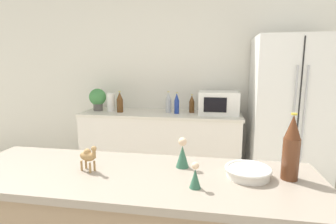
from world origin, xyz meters
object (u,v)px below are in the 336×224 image
object	(u,v)px
microwave	(219,103)
back_bottle_2	(192,104)
back_bottle_3	(177,103)
wise_man_figurine_blue	(182,155)
potted_plant	(98,98)
paper_towel_roll	(111,102)
back_bottle_0	(120,102)
refrigerator	(289,117)
wise_man_figurine_crimson	(195,177)
fruit_bowl	(248,172)
camel_figurine	(88,156)
wine_bottle	(291,148)
back_bottle_1	(168,102)

from	to	relation	value
microwave	back_bottle_2	distance (m)	0.34
back_bottle_3	wise_man_figurine_blue	xyz separation A→B (m)	(0.30, -1.94, 0.01)
potted_plant	paper_towel_roll	bearing A→B (deg)	-8.09
back_bottle_0	wise_man_figurine_blue	world-z (taller)	back_bottle_0
refrigerator	wise_man_figurine_blue	size ratio (longest dim) A/B	11.63
microwave	wise_man_figurine_crimson	size ratio (longest dim) A/B	4.15
refrigerator	microwave	world-z (taller)	refrigerator
back_bottle_3	microwave	bearing A→B (deg)	5.02
wise_man_figurine_blue	paper_towel_roll	bearing A→B (deg)	121.02
back_bottle_3	fruit_bowl	size ratio (longest dim) A/B	1.24
potted_plant	back_bottle_2	xyz separation A→B (m)	(1.25, 0.05, -0.06)
microwave	back_bottle_3	world-z (taller)	microwave
wise_man_figurine_blue	wise_man_figurine_crimson	size ratio (longest dim) A/B	1.36
back_bottle_0	camel_figurine	xyz separation A→B (m)	(0.58, -2.03, 0.02)
back_bottle_3	wine_bottle	size ratio (longest dim) A/B	0.86
back_bottle_3	camel_figurine	size ratio (longest dim) A/B	1.98
fruit_bowl	camel_figurine	world-z (taller)	camel_figurine
camel_figurine	wise_man_figurine_crimson	world-z (taller)	camel_figurine
refrigerator	back_bottle_1	size ratio (longest dim) A/B	6.78
refrigerator	wise_man_figurine_crimson	size ratio (longest dim) A/B	15.76
paper_towel_roll	back_bottle_1	size ratio (longest dim) A/B	0.89
refrigerator	back_bottle_0	xyz separation A→B (m)	(-2.05, -0.01, 0.12)
back_bottle_3	fruit_bowl	bearing A→B (deg)	-72.90
potted_plant	back_bottle_0	xyz separation A→B (m)	(0.34, -0.08, -0.04)
camel_figurine	wise_man_figurine_crimson	distance (m)	0.54
back_bottle_3	camel_figurine	bearing A→B (deg)	-94.26
back_bottle_0	camel_figurine	distance (m)	2.11
camel_figurine	wise_man_figurine_blue	bearing A→B (deg)	15.69
fruit_bowl	wise_man_figurine_crimson	bearing A→B (deg)	-146.86
potted_plant	back_bottle_2	world-z (taller)	potted_plant
camel_figurine	wise_man_figurine_crimson	xyz separation A→B (m)	(0.53, -0.10, -0.03)
wine_bottle	wise_man_figurine_blue	world-z (taller)	wine_bottle
back_bottle_0	wine_bottle	distance (m)	2.49
back_bottle_0	wine_bottle	bearing A→B (deg)	-51.92
refrigerator	wise_man_figurine_crimson	distance (m)	2.33
microwave	wine_bottle	size ratio (longest dim) A/B	1.55
refrigerator	back_bottle_2	size ratio (longest dim) A/B	7.81
back_bottle_1	fruit_bowl	size ratio (longest dim) A/B	1.26
back_bottle_2	camel_figurine	bearing A→B (deg)	-98.81
back_bottle_1	back_bottle_3	xyz separation A→B (m)	(0.12, -0.06, -0.00)
paper_towel_roll	camel_figurine	world-z (taller)	paper_towel_roll
refrigerator	microwave	distance (m)	0.82
back_bottle_3	wise_man_figurine_blue	distance (m)	1.96
back_bottle_3	wine_bottle	world-z (taller)	wine_bottle
refrigerator	potted_plant	world-z (taller)	refrigerator
back_bottle_2	wise_man_figurine_crimson	xyz separation A→B (m)	(0.20, -2.25, 0.01)
potted_plant	paper_towel_roll	size ratio (longest dim) A/B	1.23
back_bottle_0	back_bottle_3	distance (m)	0.73
fruit_bowl	back_bottle_3	bearing A→B (deg)	107.10
refrigerator	wise_man_figurine_blue	world-z (taller)	refrigerator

